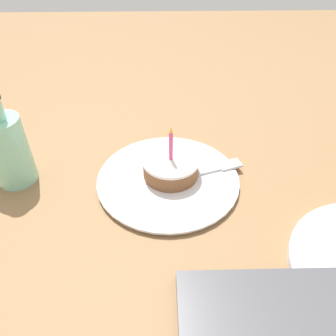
# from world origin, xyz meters

# --- Properties ---
(ground_plane) EXTENTS (2.40, 2.40, 0.04)m
(ground_plane) POSITION_xyz_m (0.00, 0.00, -0.02)
(ground_plane) COLOR olive
(ground_plane) RESTS_ON ground
(plate) EXTENTS (0.27, 0.27, 0.01)m
(plate) POSITION_xyz_m (0.01, -0.00, 0.01)
(plate) COLOR silver
(plate) RESTS_ON ground_plane
(cake_slice) EXTENTS (0.11, 0.11, 0.11)m
(cake_slice) POSITION_xyz_m (0.00, -0.01, 0.03)
(cake_slice) COLOR brown
(cake_slice) RESTS_ON plate
(fork) EXTENTS (0.17, 0.07, 0.00)m
(fork) POSITION_xyz_m (-0.07, -0.01, 0.01)
(fork) COLOR silver
(fork) RESTS_ON plate
(bottle) EXTENTS (0.07, 0.07, 0.18)m
(bottle) POSITION_xyz_m (0.29, -0.02, 0.07)
(bottle) COLOR #8CD1B2
(bottle) RESTS_ON ground_plane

